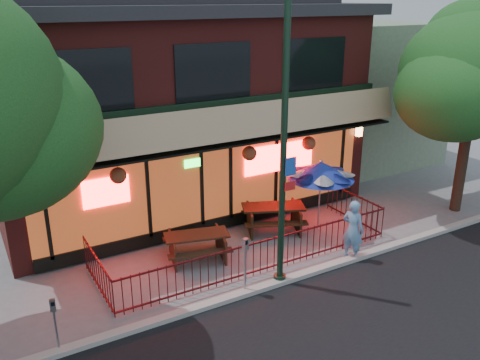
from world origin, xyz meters
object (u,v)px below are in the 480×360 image
object	(u,v)px
street_tree_right	(476,65)
parking_meter_far	(54,317)
street_light	(283,168)
patio_umbrella	(321,170)
pedestrian	(353,230)
picnic_table_left	(197,242)
parking_meter_near	(245,256)
picnic_table_right	(273,214)

from	to	relation	value
street_tree_right	parking_meter_far	size ratio (longest dim) A/B	5.54
street_light	street_tree_right	world-z (taller)	street_tree_right
patio_umbrella	pedestrian	size ratio (longest dim) A/B	1.33
street_light	picnic_table_left	size ratio (longest dim) A/B	3.37
street_tree_right	parking_meter_near	xyz separation A→B (m)	(-9.09, -0.99, -3.93)
patio_umbrella	pedestrian	bearing A→B (deg)	-99.97
picnic_table_right	parking_meter_far	distance (m)	7.65
picnic_table_right	parking_meter_far	size ratio (longest dim) A/B	1.87
picnic_table_left	pedestrian	world-z (taller)	pedestrian
picnic_table_left	picnic_table_right	xyz separation A→B (m)	(2.89, 0.49, 0.04)
street_tree_right	patio_umbrella	world-z (taller)	street_tree_right
parking_meter_near	pedestrian	bearing A→B (deg)	0.82
pedestrian	parking_meter_far	world-z (taller)	pedestrian
pedestrian	parking_meter_near	distance (m)	3.52
pedestrian	parking_meter_near	bearing A→B (deg)	69.78
street_tree_right	patio_umbrella	size ratio (longest dim) A/B	2.99
street_light	parking_meter_near	bearing A→B (deg)	179.86
street_light	patio_umbrella	distance (m)	3.64
picnic_table_right	parking_meter_far	xyz separation A→B (m)	(-7.15, -2.71, 0.31)
picnic_table_left	parking_meter_near	xyz separation A→B (m)	(0.28, -2.21, 0.52)
street_tree_right	picnic_table_left	distance (m)	10.44
street_light	picnic_table_right	world-z (taller)	street_light
picnic_table_left	pedestrian	distance (m)	4.39
pedestrian	parking_meter_near	xyz separation A→B (m)	(-3.52, -0.05, 0.14)
pedestrian	parking_meter_far	distance (m)	8.05
street_light	parking_meter_near	size ratio (longest dim) A/B	4.63
picnic_table_left	picnic_table_right	bearing A→B (deg)	9.66
picnic_table_right	street_light	bearing A→B (deg)	-120.10
picnic_table_right	parking_meter_near	bearing A→B (deg)	-134.02
parking_meter_near	parking_meter_far	xyz separation A→B (m)	(-4.53, 0.00, -0.17)
street_light	picnic_table_right	xyz separation A→B (m)	(1.57, 2.71, -2.60)
street_tree_right	pedestrian	distance (m)	6.96
pedestrian	picnic_table_right	bearing A→B (deg)	-2.25
street_tree_right	picnic_table_left	xyz separation A→B (m)	(-9.36, 1.23, -4.46)
patio_umbrella	parking_meter_near	distance (m)	4.46
street_light	pedestrian	distance (m)	3.36
picnic_table_left	parking_meter_far	xyz separation A→B (m)	(-4.25, -2.21, 0.36)
parking_meter_near	parking_meter_far	distance (m)	4.53
picnic_table_right	patio_umbrella	size ratio (longest dim) A/B	1.01
picnic_table_left	picnic_table_right	distance (m)	2.93
picnic_table_left	patio_umbrella	bearing A→B (deg)	-3.02
parking_meter_near	patio_umbrella	bearing A→B (deg)	27.34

